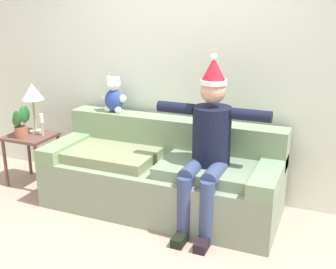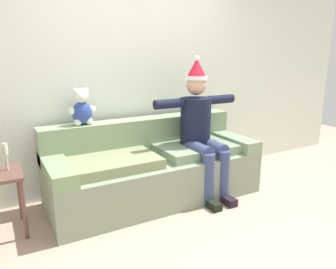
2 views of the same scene
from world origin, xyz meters
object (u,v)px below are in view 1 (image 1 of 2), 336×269
object	(u,v)px
person_seated	(208,143)
candle_short	(42,121)
couch	(163,175)
potted_plant	(21,122)
teddy_bear	(114,96)
side_table	(31,144)
candle_tall	(18,121)
table_lamp	(32,94)

from	to	relation	value
person_seated	candle_short	distance (m)	1.93
couch	potted_plant	size ratio (longest dim) A/B	6.41
teddy_bear	side_table	size ratio (longest dim) A/B	0.67
couch	side_table	bearing A→B (deg)	-178.79
side_table	candle_tall	bearing A→B (deg)	-171.73
couch	candle_short	xyz separation A→B (m)	(-1.42, 0.01, 0.39)
teddy_bear	potted_plant	world-z (taller)	teddy_bear
teddy_bear	potted_plant	size ratio (longest dim) A/B	1.08
teddy_bear	table_lamp	world-z (taller)	teddy_bear
couch	candle_tall	xyz separation A→B (m)	(-1.70, -0.05, 0.37)
side_table	candle_tall	distance (m)	0.28
table_lamp	candle_short	size ratio (longest dim) A/B	2.28
couch	teddy_bear	world-z (taller)	teddy_bear
person_seated	teddy_bear	xyz separation A→B (m)	(-1.17, 0.43, 0.23)
teddy_bear	potted_plant	distance (m)	1.03
table_lamp	potted_plant	size ratio (longest dim) A/B	1.57
person_seated	side_table	distance (m)	2.09
candle_tall	candle_short	size ratio (longest dim) A/B	0.91
side_table	candle_tall	size ratio (longest dim) A/B	2.54
couch	candle_tall	world-z (taller)	couch
teddy_bear	side_table	bearing A→B (deg)	-161.14
couch	teddy_bear	size ratio (longest dim) A/B	5.93
teddy_bear	candle_tall	world-z (taller)	teddy_bear
candle_tall	candle_short	distance (m)	0.28
side_table	candle_short	distance (m)	0.29
table_lamp	candle_short	world-z (taller)	table_lamp
teddy_bear	candle_short	size ratio (longest dim) A/B	1.56
table_lamp	couch	bearing A→B (deg)	-2.04
side_table	candle_tall	world-z (taller)	candle_tall
table_lamp	potted_plant	world-z (taller)	table_lamp
potted_plant	candle_tall	size ratio (longest dim) A/B	1.58
table_lamp	teddy_bear	bearing A→B (deg)	13.73
table_lamp	potted_plant	distance (m)	0.33
person_seated	table_lamp	size ratio (longest dim) A/B	2.77
table_lamp	candle_short	bearing A→B (deg)	-20.41
potted_plant	candle_tall	bearing A→B (deg)	147.63
table_lamp	candle_tall	size ratio (longest dim) A/B	2.49
candle_tall	teddy_bear	bearing A→B (deg)	17.50
candle_short	candle_tall	bearing A→B (deg)	-167.70
couch	table_lamp	world-z (taller)	table_lamp
couch	teddy_bear	distance (m)	0.99
couch	person_seated	xyz separation A→B (m)	(0.50, -0.16, 0.45)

